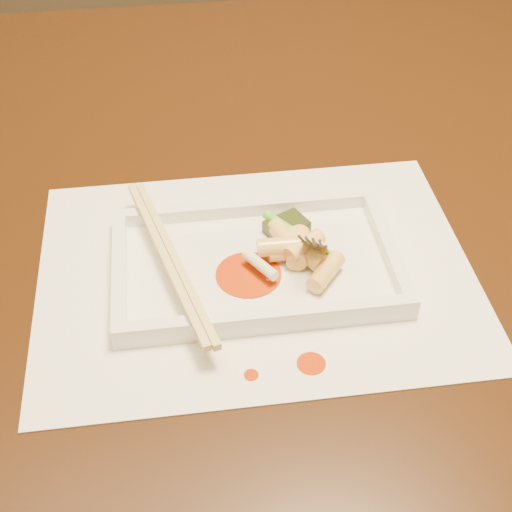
{
  "coord_description": "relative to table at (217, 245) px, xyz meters",
  "views": [
    {
      "loc": [
        -0.04,
        -0.62,
        1.21
      ],
      "look_at": [
        0.03,
        -0.15,
        0.77
      ],
      "focal_mm": 50.0,
      "sensor_mm": 36.0,
      "label": 1
    }
  ],
  "objects": [
    {
      "name": "chopstick_b",
      "position": [
        -0.05,
        -0.15,
        0.13
      ],
      "size": [
        0.06,
        0.22,
        0.01
      ],
      "primitive_type": "cube",
      "rotation": [
        0.0,
        0.0,
        0.26
      ],
      "color": "#E3C471",
      "rests_on": "plate_rim_near"
    },
    {
      "name": "plate_rim_far",
      "position": [
        0.03,
        -0.08,
        0.12
      ],
      "size": [
        0.26,
        0.01,
        0.01
      ],
      "primitive_type": "cube",
      "color": "white",
      "rests_on": "plate_base"
    },
    {
      "name": "plate_rim_left",
      "position": [
        -0.1,
        -0.15,
        0.12
      ],
      "size": [
        0.01,
        0.14,
        0.01
      ],
      "primitive_type": "cube",
      "color": "white",
      "rests_on": "plate_base"
    },
    {
      "name": "rice_cake_1",
      "position": [
        0.07,
        -0.15,
        0.12
      ],
      "size": [
        0.04,
        0.05,
        0.02
      ],
      "primitive_type": "cylinder",
      "rotation": [
        1.57,
        0.0,
        0.58
      ],
      "color": "#FFDC77",
      "rests_on": "plate_base"
    },
    {
      "name": "sauce_splatter_b",
      "position": [
        0.01,
        -0.27,
        0.1
      ],
      "size": [
        0.01,
        0.01,
        0.0
      ],
      "primitive_type": "cylinder",
      "color": "#BF3405",
      "rests_on": "placemat"
    },
    {
      "name": "rice_cake_4",
      "position": [
        0.06,
        -0.15,
        0.12
      ],
      "size": [
        0.04,
        0.02,
        0.02
      ],
      "primitive_type": "cylinder",
      "rotation": [
        1.57,
        0.0,
        1.62
      ],
      "color": "#FFDC77",
      "rests_on": "plate_base"
    },
    {
      "name": "plate_rim_near",
      "position": [
        0.03,
        -0.23,
        0.12
      ],
      "size": [
        0.26,
        0.01,
        0.01
      ],
      "primitive_type": "cube",
      "color": "white",
      "rests_on": "plate_base"
    },
    {
      "name": "rice_cake_3",
      "position": [
        0.06,
        -0.13,
        0.12
      ],
      "size": [
        0.03,
        0.05,
        0.02
      ],
      "primitive_type": "cylinder",
      "rotation": [
        1.57,
        0.0,
        0.31
      ],
      "color": "#FFDC77",
      "rests_on": "plate_base"
    },
    {
      "name": "rice_cake_5",
      "position": [
        0.07,
        -0.15,
        0.13
      ],
      "size": [
        0.04,
        0.04,
        0.02
      ],
      "primitive_type": "cylinder",
      "rotation": [
        1.57,
        0.0,
        2.19
      ],
      "color": "#FFDC77",
      "rests_on": "plate_base"
    },
    {
      "name": "plate_rim_right",
      "position": [
        0.15,
        -0.15,
        0.12
      ],
      "size": [
        0.01,
        0.14,
        0.01
      ],
      "primitive_type": "cube",
      "color": "white",
      "rests_on": "plate_base"
    },
    {
      "name": "table",
      "position": [
        0.0,
        0.0,
        0.0
      ],
      "size": [
        1.4,
        0.9,
        0.75
      ],
      "color": "black",
      "rests_on": "ground"
    },
    {
      "name": "scallion_white",
      "position": [
        0.03,
        -0.17,
        0.12
      ],
      "size": [
        0.03,
        0.04,
        0.01
      ],
      "primitive_type": "cylinder",
      "rotation": [
        1.57,
        0.0,
        0.58
      ],
      "color": "#EAEACC",
      "rests_on": "plate_base"
    },
    {
      "name": "rice_cake_6",
      "position": [
        0.07,
        -0.15,
        0.12
      ],
      "size": [
        0.03,
        0.05,
        0.02
      ],
      "primitive_type": "cylinder",
      "rotation": [
        1.57,
        0.0,
        2.89
      ],
      "color": "#FFDC77",
      "rests_on": "plate_base"
    },
    {
      "name": "veg_piece",
      "position": [
        0.06,
        -0.11,
        0.12
      ],
      "size": [
        0.05,
        0.04,
        0.01
      ],
      "primitive_type": "cube",
      "rotation": [
        0.0,
        0.0,
        0.46
      ],
      "color": "black",
      "rests_on": "plate_base"
    },
    {
      "name": "sauce_blob_0",
      "position": [
        0.02,
        -0.17,
        0.11
      ],
      "size": [
        0.06,
        0.06,
        0.0
      ],
      "primitive_type": "cylinder",
      "color": "#BF3405",
      "rests_on": "plate_base"
    },
    {
      "name": "plate_base",
      "position": [
        0.03,
        -0.15,
        0.11
      ],
      "size": [
        0.26,
        0.16,
        0.01
      ],
      "primitive_type": "cube",
      "color": "white",
      "rests_on": "placemat"
    },
    {
      "name": "placemat",
      "position": [
        0.03,
        -0.15,
        0.1
      ],
      "size": [
        0.4,
        0.3,
        0.0
      ],
      "primitive_type": "cube",
      "color": "white",
      "rests_on": "table"
    },
    {
      "name": "rice_cake_7",
      "position": [
        0.07,
        -0.15,
        0.12
      ],
      "size": [
        0.04,
        0.05,
        0.02
      ],
      "primitive_type": "cylinder",
      "rotation": [
        1.57,
        0.0,
        0.5
      ],
      "color": "#FFDC77",
      "rests_on": "plate_base"
    },
    {
      "name": "sauce_splatter_a",
      "position": [
        0.06,
        -0.27,
        0.1
      ],
      "size": [
        0.02,
        0.02,
        0.0
      ],
      "primitive_type": "cylinder",
      "color": "#BF3405",
      "rests_on": "placemat"
    },
    {
      "name": "fork",
      "position": [
        0.1,
        -0.14,
        0.18
      ],
      "size": [
        0.09,
        0.1,
        0.14
      ],
      "primitive_type": null,
      "color": "silver",
      "rests_on": "plate_base"
    },
    {
      "name": "rice_cake_0",
      "position": [
        0.09,
        -0.18,
        0.12
      ],
      "size": [
        0.04,
        0.04,
        0.02
      ],
      "primitive_type": "cylinder",
      "rotation": [
        1.57,
        0.0,
        2.45
      ],
      "color": "#FFDC77",
      "rests_on": "plate_base"
    },
    {
      "name": "rice_cake_2",
      "position": [
        0.05,
        -0.15,
        0.13
      ],
      "size": [
        0.05,
        0.02,
        0.02
      ],
      "primitive_type": "cylinder",
      "rotation": [
        1.57,
        0.0,
        1.56
      ],
      "color": "#FFDC77",
      "rests_on": "plate_base"
    },
    {
      "name": "scallion_green",
      "position": [
        0.07,
        -0.13,
        0.12
      ],
      "size": [
        0.06,
        0.07,
        0.01
      ],
      "primitive_type": "cylinder",
      "rotation": [
        1.57,
        0.0,
        0.63
      ],
      "color": "#46AC1B",
      "rests_on": "plate_base"
    },
    {
      "name": "chopstick_a",
      "position": [
        -0.06,
        -0.15,
        0.13
      ],
      "size": [
        0.06,
        0.22,
        0.01
      ],
      "primitive_type": "cube",
      "rotation": [
        0.0,
        0.0,
        0.26
      ],
      "color": "#E3C471",
      "rests_on": "plate_rim_near"
    }
  ]
}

